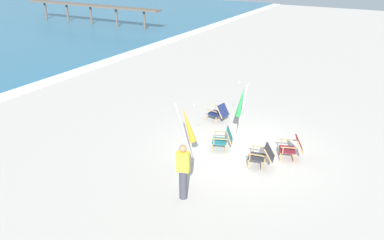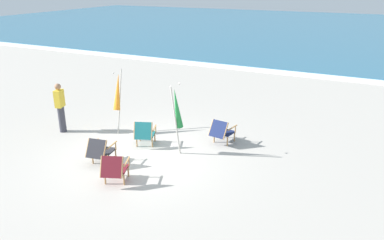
# 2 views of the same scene
# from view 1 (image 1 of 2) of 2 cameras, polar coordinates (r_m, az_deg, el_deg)

# --- Properties ---
(ground_plane) EXTENTS (80.00, 80.00, 0.00)m
(ground_plane) POSITION_cam_1_polar(r_m,az_deg,el_deg) (12.91, 7.69, -4.57)
(ground_plane) COLOR #B2AAA0
(surf_band) EXTENTS (80.00, 1.10, 0.06)m
(surf_band) POSITION_cam_1_polar(r_m,az_deg,el_deg) (20.08, -25.36, 3.95)
(surf_band) COLOR white
(surf_band) RESTS_ON ground
(beach_chair_front_right) EXTENTS (0.80, 0.89, 0.79)m
(beach_chair_front_right) POSITION_cam_1_polar(r_m,az_deg,el_deg) (12.52, 15.10, -4.00)
(beach_chair_front_right) COLOR maroon
(beach_chair_front_right) RESTS_ON ground
(beach_chair_far_center) EXTENTS (0.69, 0.85, 0.78)m
(beach_chair_far_center) POSITION_cam_1_polar(r_m,az_deg,el_deg) (14.77, 4.08, 1.21)
(beach_chair_far_center) COLOR #19234C
(beach_chair_far_center) RESTS_ON ground
(beach_chair_back_left) EXTENTS (0.69, 0.85, 0.78)m
(beach_chair_back_left) POSITION_cam_1_polar(r_m,az_deg,el_deg) (11.85, 10.69, -5.25)
(beach_chair_back_left) COLOR #28282D
(beach_chair_back_left) RESTS_ON ground
(beach_chair_front_left) EXTENTS (0.78, 0.84, 0.81)m
(beach_chair_front_left) POSITION_cam_1_polar(r_m,az_deg,el_deg) (12.67, 4.90, -2.81)
(beach_chair_front_left) COLOR #196066
(beach_chair_front_left) RESTS_ON ground
(umbrella_furled_orange) EXTENTS (0.34, 0.71, 2.05)m
(umbrella_furled_orange) POSITION_cam_1_polar(r_m,az_deg,el_deg) (11.44, -0.67, -0.75)
(umbrella_furled_orange) COLOR #B7B2A8
(umbrella_furled_orange) RESTS_ON ground
(umbrella_furled_green) EXTENTS (0.31, 0.47, 2.10)m
(umbrella_furled_green) POSITION_cam_1_polar(r_m,az_deg,el_deg) (13.23, 7.50, 2.74)
(umbrella_furled_green) COLOR #B7B2A8
(umbrella_furled_green) RESTS_ON ground
(person_near_chairs) EXTENTS (0.29, 0.38, 1.63)m
(person_near_chairs) POSITION_cam_1_polar(r_m,az_deg,el_deg) (10.02, -1.37, -7.84)
(person_near_chairs) COLOR #383842
(person_near_chairs) RESTS_ON ground
(pier_distant) EXTENTS (0.90, 15.38, 1.85)m
(pier_distant) POSITION_cam_1_polar(r_m,az_deg,el_deg) (37.44, -15.27, 16.32)
(pier_distant) COLOR brown
(pier_distant) RESTS_ON ground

